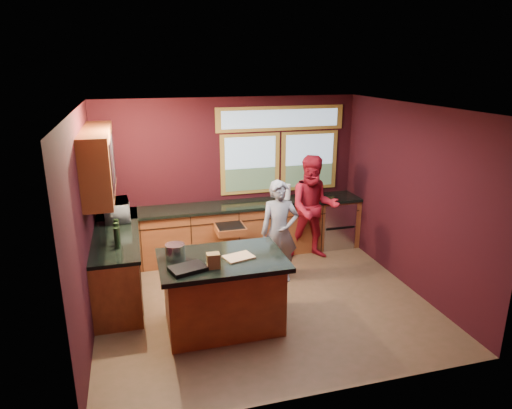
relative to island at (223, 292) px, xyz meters
name	(u,v)px	position (x,y,z in m)	size (l,w,h in m)	color
floor	(262,300)	(0.66, 0.49, -0.48)	(4.50, 4.50, 0.00)	brown
room_shell	(213,175)	(0.06, 0.81, 1.32)	(4.52, 4.02, 2.71)	black
back_counter	(246,229)	(0.86, 2.18, -0.01)	(4.50, 0.64, 0.93)	#632F17
left_counter	(118,262)	(-1.29, 1.34, -0.01)	(0.64, 2.30, 0.93)	#632F17
island	(223,292)	(0.00, 0.00, 0.00)	(1.55, 1.05, 0.95)	#632F17
person_grey	(279,232)	(1.09, 1.06, 0.31)	(0.58, 0.38, 1.58)	slate
person_red	(314,208)	(1.92, 1.74, 0.42)	(0.87, 0.68, 1.79)	maroon
microwave	(117,210)	(-1.26, 1.88, 0.60)	(0.55, 0.37, 0.31)	#999999
potted_plant	(308,188)	(2.00, 2.24, 0.62)	(0.31, 0.27, 0.35)	#999999
paper_towel	(287,192)	(1.60, 2.19, 0.59)	(0.12, 0.12, 0.28)	white
cutting_board	(239,257)	(0.20, -0.05, 0.48)	(0.35, 0.25, 0.02)	tan
stock_pot	(175,251)	(-0.55, 0.15, 0.56)	(0.24, 0.24, 0.18)	#ADADB2
paper_bag	(213,261)	(-0.15, -0.25, 0.56)	(0.15, 0.12, 0.18)	brown
black_tray	(188,269)	(-0.45, -0.25, 0.49)	(0.40, 0.28, 0.05)	black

